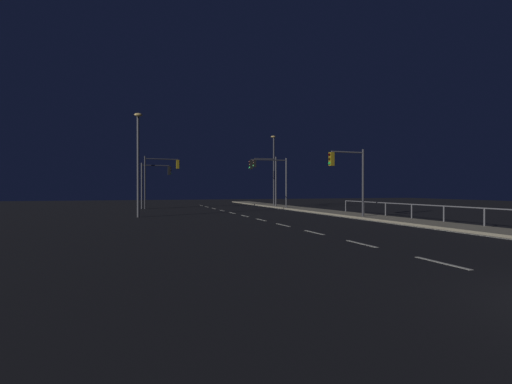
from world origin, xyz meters
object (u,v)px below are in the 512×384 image
Objects in this scene: traffic_light_near_right at (266,172)px; traffic_light_mid_left at (160,172)px; street_lamp_mid_block at (138,156)px; street_lamp_far_end at (274,165)px; traffic_light_overhead_east at (155,177)px; traffic_light_near_left at (270,172)px; traffic_light_far_right at (348,169)px.

traffic_light_mid_left is (-11.96, 0.52, -0.18)m from traffic_light_near_right.
street_lamp_far_end is at bearing 40.83° from street_lamp_mid_block.
street_lamp_far_end is (13.97, 0.67, 1.65)m from traffic_light_overhead_east.
traffic_light_near_left reaches higher than traffic_light_far_right.
traffic_light_near_right is 2.42m from street_lamp_far_end.
traffic_light_far_right is at bearing -94.86° from street_lamp_far_end.
traffic_light_mid_left is 1.14× the size of traffic_light_overhead_east.
street_lamp_mid_block reaches higher than traffic_light_far_right.
traffic_light_overhead_east is 22.45m from traffic_light_far_right.
traffic_light_far_right is at bearing -90.46° from traffic_light_near_right.
street_lamp_far_end is at bearing 65.82° from traffic_light_near_left.
traffic_light_near_right is at bearing 75.71° from traffic_light_near_left.
traffic_light_near_left is at bearing 31.16° from street_lamp_mid_block.
traffic_light_near_right is 1.18× the size of traffic_light_far_right.
traffic_light_near_right is 1.09× the size of traffic_light_near_left.
traffic_light_mid_left reaches higher than traffic_light_overhead_east.
street_lamp_mid_block reaches higher than traffic_light_mid_left.
traffic_light_near_right is 17.83m from traffic_light_far_right.
traffic_light_far_right is 0.64× the size of street_lamp_mid_block.
traffic_light_mid_left is 12.87m from street_lamp_mid_block.
street_lamp_far_end is at bearing 2.76° from traffic_light_overhead_east.
street_lamp_mid_block is at bearing 158.11° from traffic_light_far_right.
street_lamp_mid_block reaches higher than traffic_light_near_right.
traffic_light_overhead_east is at bearing 156.46° from traffic_light_near_left.
street_lamp_far_end is 1.10× the size of street_lamp_mid_block.
traffic_light_overhead_east is 14.08m from street_lamp_far_end.
traffic_light_overhead_east is (-12.46, 0.94, -0.67)m from traffic_light_near_right.
traffic_light_overhead_east is at bearing 123.27° from traffic_light_far_right.
traffic_light_mid_left is 0.74× the size of street_lamp_mid_block.
traffic_light_far_right is at bearing -21.89° from street_lamp_mid_block.
traffic_light_near_left is 12.47m from traffic_light_overhead_east.
traffic_light_near_left is at bearing -104.29° from traffic_light_near_right.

